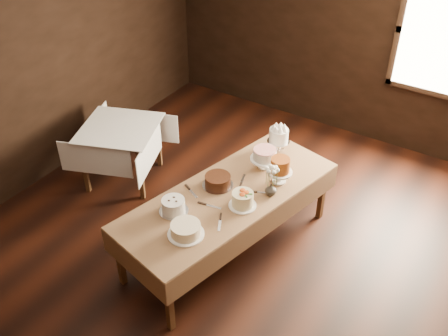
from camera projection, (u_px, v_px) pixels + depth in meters
floor at (214, 251)px, 5.42m from camera, size 5.00×6.00×0.01m
wall_back at (343, 32)px, 6.63m from camera, size 5.00×0.02×2.80m
wall_left at (24, 71)px, 5.69m from camera, size 0.02×6.00×2.80m
display_table at (229, 198)px, 5.07m from camera, size 1.41×2.47×0.72m
side_table at (120, 133)px, 6.07m from camera, size 1.12×1.12×0.73m
cake_meringue at (278, 140)px, 5.60m from camera, size 0.25×0.25×0.26m
cake_lattice at (264, 159)px, 5.34m from camera, size 0.30×0.30×0.23m
cake_caramel at (280, 172)px, 5.12m from camera, size 0.25×0.25×0.29m
cake_chocolate at (218, 181)px, 5.11m from camera, size 0.31×0.31×0.12m
cake_flowers at (243, 200)px, 4.85m from camera, size 0.28×0.28×0.15m
cake_swirl at (173, 206)px, 4.79m from camera, size 0.28×0.28×0.14m
cake_cream at (186, 230)px, 4.54m from camera, size 0.33×0.33×0.12m
cake_server_a at (214, 207)px, 4.88m from camera, size 0.24×0.07×0.01m
cake_server_b at (220, 225)px, 4.67m from camera, size 0.14×0.22×0.01m
cake_server_c at (243, 179)px, 5.23m from camera, size 0.10×0.24×0.01m
cake_server_d at (265, 193)px, 5.05m from camera, size 0.22×0.13×0.01m
cake_server_e at (193, 194)px, 5.03m from camera, size 0.23×0.13×0.01m
flower_vase at (271, 189)px, 5.00m from camera, size 0.13×0.13×0.12m
flower_bouquet at (272, 175)px, 4.89m from camera, size 0.14×0.14×0.20m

